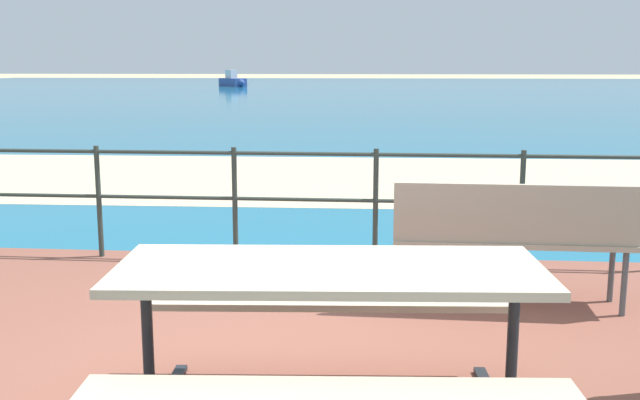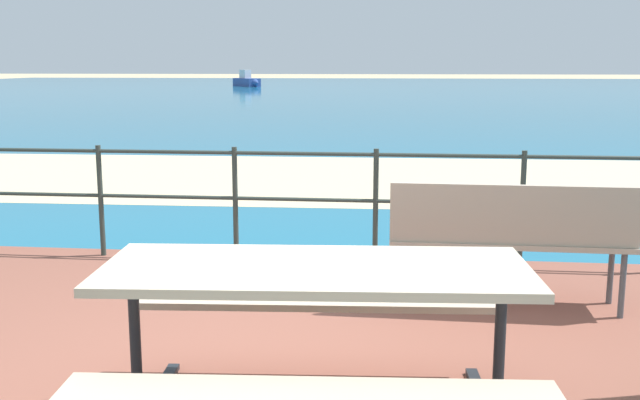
{
  "view_description": "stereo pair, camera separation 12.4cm",
  "coord_description": "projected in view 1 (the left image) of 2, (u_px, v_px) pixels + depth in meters",
  "views": [
    {
      "loc": [
        0.68,
        -3.65,
        1.7
      ],
      "look_at": [
        0.13,
        2.36,
        0.59
      ],
      "focal_mm": 41.71,
      "sensor_mm": 36.0,
      "label": 1
    },
    {
      "loc": [
        0.8,
        -3.63,
        1.7
      ],
      "look_at": [
        0.13,
        2.36,
        0.59
      ],
      "focal_mm": 41.71,
      "sensor_mm": 36.0,
      "label": 2
    }
  ],
  "objects": [
    {
      "name": "ground_plane",
      "position": [
        255.0,
        389.0,
        3.94
      ],
      "size": [
        240.0,
        240.0,
        0.0
      ],
      "primitive_type": "plane",
      "color": "tan"
    },
    {
      "name": "patio_paving",
      "position": [
        255.0,
        384.0,
        3.93
      ],
      "size": [
        6.4,
        5.2,
        0.06
      ],
      "primitive_type": "cube",
      "color": "brown",
      "rests_on": "ground"
    },
    {
      "name": "sea_water",
      "position": [
        377.0,
        93.0,
        43.12
      ],
      "size": [
        90.0,
        90.0,
        0.01
      ],
      "primitive_type": "cube",
      "color": "#196B8E",
      "rests_on": "ground"
    },
    {
      "name": "beach_strip",
      "position": [
        342.0,
        178.0,
        11.2
      ],
      "size": [
        54.1,
        6.13,
        0.01
      ],
      "primitive_type": "cube",
      "rotation": [
        0.0,
        0.0,
        0.02
      ],
      "color": "beige",
      "rests_on": "ground"
    },
    {
      "name": "picnic_table",
      "position": [
        329.0,
        307.0,
        3.25
      ],
      "size": [
        1.95,
        1.5,
        0.78
      ],
      "rotation": [
        0.0,
        0.0,
        0.07
      ],
      "color": "#BCAD93",
      "rests_on": "patio_paving"
    },
    {
      "name": "park_bench",
      "position": [
        513.0,
        231.0,
        4.96
      ],
      "size": [
        1.6,
        0.44,
        0.88
      ],
      "rotation": [
        0.0,
        0.0,
        3.12
      ],
      "color": "tan",
      "rests_on": "patio_paving"
    },
    {
      "name": "railing_fence",
      "position": [
        305.0,
        191.0,
        6.16
      ],
      "size": [
        5.94,
        0.04,
        0.96
      ],
      "color": "#2D3833",
      "rests_on": "patio_paving"
    },
    {
      "name": "boat_mid",
      "position": [
        233.0,
        81.0,
        56.21
      ],
      "size": [
        2.73,
        3.39,
        1.24
      ],
      "rotation": [
        0.0,
        0.0,
        5.34
      ],
      "color": "#2D478C",
      "rests_on": "sea_water"
    }
  ]
}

